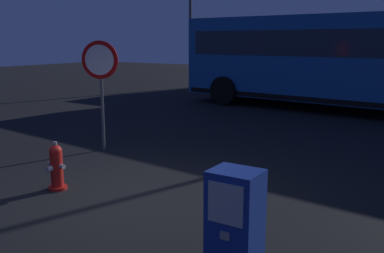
% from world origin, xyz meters
% --- Properties ---
extents(ground_plane, '(60.00, 60.00, 0.00)m').
position_xyz_m(ground_plane, '(0.00, 0.00, 0.00)').
color(ground_plane, black).
extents(fire_hydrant, '(0.33, 0.31, 0.75)m').
position_xyz_m(fire_hydrant, '(-1.22, -0.23, 0.35)').
color(fire_hydrant, red).
rests_on(fire_hydrant, ground_plane).
extents(newspaper_box_primary, '(0.48, 0.42, 1.02)m').
position_xyz_m(newspaper_box_primary, '(2.13, -0.88, 0.57)').
color(newspaper_box_primary, black).
rests_on(newspaper_box_primary, ground_plane).
extents(stop_sign, '(0.71, 0.31, 2.23)m').
position_xyz_m(stop_sign, '(-2.34, 1.92, 1.60)').
color(stop_sign, '#4C4F54').
rests_on(stop_sign, ground_plane).
extents(bus_near, '(10.70, 3.60, 3.00)m').
position_xyz_m(bus_near, '(0.48, 9.76, 1.71)').
color(bus_near, '#19519E').
rests_on(bus_near, ground_plane).
extents(bus_far, '(10.63, 3.27, 3.00)m').
position_xyz_m(bus_far, '(-1.08, 14.15, 1.71)').
color(bus_far, '#4C5156').
rests_on(bus_far, ground_plane).
extents(street_light_near_right, '(0.32, 0.32, 6.61)m').
position_xyz_m(street_light_near_right, '(-7.35, 13.00, 3.86)').
color(street_light_near_right, '#4C4F54').
rests_on(street_light_near_right, ground_plane).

